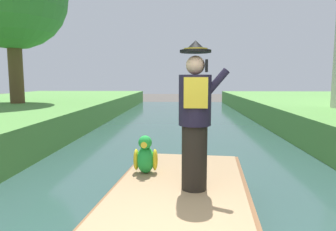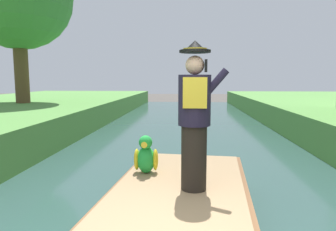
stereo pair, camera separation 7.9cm
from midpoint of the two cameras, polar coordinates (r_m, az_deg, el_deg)
name	(u,v)px [view 1 (the left image)]	position (r m, az deg, el deg)	size (l,w,h in m)	color
boat	(177,218)	(3.90, 1.10, -18.86)	(2.18, 4.35, 0.61)	brown
person_pirate	(195,117)	(3.73, 4.56, -0.23)	(0.61, 0.42, 1.85)	black
parrot_plush	(146,157)	(4.51, -4.78, -7.80)	(0.36, 0.35, 0.57)	green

